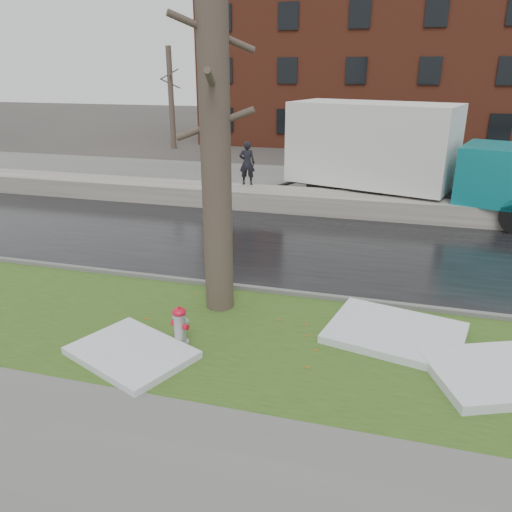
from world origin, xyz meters
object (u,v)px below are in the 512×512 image
(fire_hydrant, at_px, (180,324))
(box_truck, at_px, (403,155))
(tree, at_px, (215,128))
(worker, at_px, (247,163))

(fire_hydrant, bearing_deg, box_truck, 89.11)
(fire_hydrant, relative_size, box_truck, 0.07)
(tree, relative_size, box_truck, 0.67)
(tree, bearing_deg, fire_hydrant, -95.51)
(box_truck, bearing_deg, fire_hydrant, -92.53)
(tree, height_order, worker, tree)
(box_truck, distance_m, worker, 6.02)
(box_truck, bearing_deg, tree, -94.76)
(fire_hydrant, relative_size, worker, 0.48)
(fire_hydrant, height_order, worker, worker)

